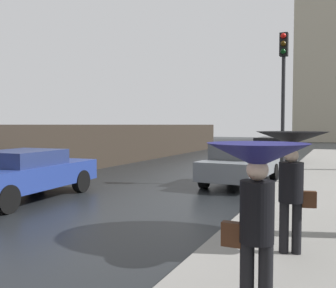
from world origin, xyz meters
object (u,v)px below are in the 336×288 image
(pedestrian_with_umbrella_far, at_px, (257,180))
(traffic_light, at_px, (283,80))
(car_black_mid_road, at_px, (274,150))
(car_grey_far_ahead, at_px, (241,163))
(pedestrian_with_umbrella_near, at_px, (292,159))
(car_blue_behind_camera, at_px, (23,173))

(pedestrian_with_umbrella_far, relative_size, traffic_light, 0.35)
(car_black_mid_road, xyz_separation_m, traffic_light, (1.45, -7.40, 2.77))
(car_grey_far_ahead, distance_m, traffic_light, 3.09)
(car_black_mid_road, height_order, pedestrian_with_umbrella_near, pedestrian_with_umbrella_near)
(car_blue_behind_camera, distance_m, pedestrian_with_umbrella_near, 7.56)
(traffic_light, bearing_deg, pedestrian_with_umbrella_near, -81.13)
(car_blue_behind_camera, relative_size, pedestrian_with_umbrella_far, 2.68)
(pedestrian_with_umbrella_near, distance_m, traffic_light, 7.59)
(car_blue_behind_camera, relative_size, pedestrian_with_umbrella_near, 2.58)
(pedestrian_with_umbrella_near, height_order, pedestrian_with_umbrella_far, pedestrian_with_umbrella_near)
(car_black_mid_road, bearing_deg, pedestrian_with_umbrella_near, -77.76)
(car_blue_behind_camera, xyz_separation_m, traffic_light, (6.12, 5.29, 2.78))
(pedestrian_with_umbrella_near, relative_size, traffic_light, 0.37)
(traffic_light, bearing_deg, car_grey_far_ahead, -174.35)
(car_black_mid_road, bearing_deg, pedestrian_with_umbrella_far, -79.25)
(car_grey_far_ahead, distance_m, car_blue_behind_camera, 7.03)
(pedestrian_with_umbrella_far, bearing_deg, traffic_light, -82.46)
(car_black_mid_road, relative_size, car_blue_behind_camera, 0.95)
(pedestrian_with_umbrella_far, bearing_deg, car_grey_far_ahead, -74.37)
(car_blue_behind_camera, height_order, pedestrian_with_umbrella_near, pedestrian_with_umbrella_near)
(car_grey_far_ahead, distance_m, pedestrian_with_umbrella_far, 9.63)
(pedestrian_with_umbrella_near, xyz_separation_m, traffic_light, (-1.13, 7.25, 1.95))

